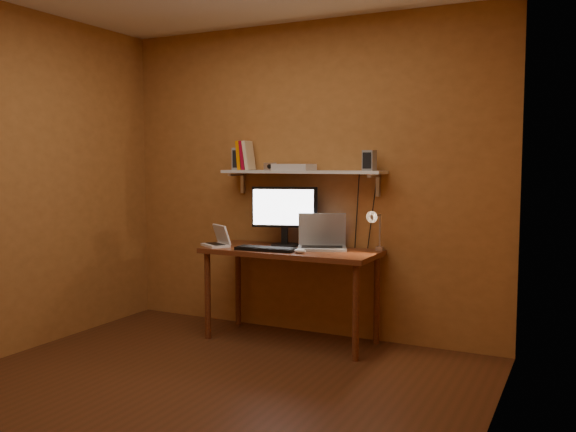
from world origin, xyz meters
The scene contains 14 objects.
room centered at (0.00, 0.00, 1.30)m, with size 3.44×3.24×2.64m.
desk centered at (0.02, 1.28, 0.66)m, with size 1.40×0.60×0.75m.
wall_shelf centered at (0.02, 1.47, 1.36)m, with size 1.40×0.25×0.21m.
monitor centered at (-0.10, 1.41, 1.03)m, with size 0.53×0.29×0.49m.
laptop centered at (0.24, 1.41, 0.82)m, with size 0.46×0.40×0.28m.
netbook centered at (-0.59, 1.16, 0.80)m, with size 0.29×0.27×0.18m.
keyboard centered at (-0.12, 1.12, 0.76)m, with size 0.48×0.16×0.03m, color black.
mouse centered at (0.19, 1.10, 0.77)m, with size 0.10×0.06×0.04m, color silver.
desk_lamp centered at (0.68, 1.41, 0.96)m, with size 0.09×0.23×0.38m.
speaker_left centered at (-0.56, 1.46, 1.47)m, with size 0.10×0.10×0.19m, color gray.
speaker_right centered at (0.60, 1.47, 1.45)m, with size 0.09×0.09×0.16m, color gray.
books centered at (-0.52, 1.49, 1.50)m, with size 0.14×0.18×0.25m.
shelf_camera centered at (-0.24, 1.42, 1.41)m, with size 0.11×0.06×0.06m.
router centered at (-0.04, 1.46, 1.40)m, with size 0.32×0.21×0.05m, color silver.
Camera 1 is at (2.14, -3.05, 1.44)m, focal length 38.00 mm.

